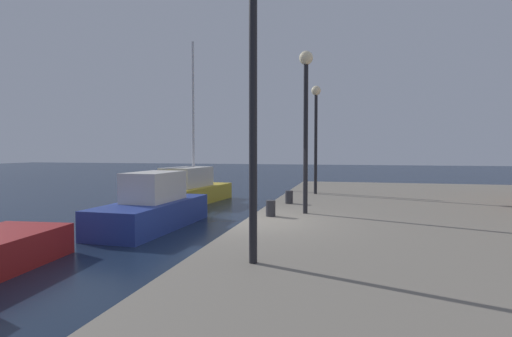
% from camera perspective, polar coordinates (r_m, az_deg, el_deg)
% --- Properties ---
extents(ground_plane, '(120.00, 120.00, 0.00)m').
position_cam_1_polar(ground_plane, '(10.00, -1.44, -11.64)').
color(ground_plane, '#162338').
extents(motorboat_blue, '(1.95, 4.87, 1.77)m').
position_cam_1_polar(motorboat_blue, '(13.27, -14.30, -5.33)').
color(motorboat_blue, navy).
rests_on(motorboat_blue, ground).
extents(sailboat_yellow, '(2.77, 5.98, 7.56)m').
position_cam_1_polar(sailboat_yellow, '(18.99, -9.79, -2.96)').
color(sailboat_yellow, gold).
rests_on(sailboat_yellow, ground).
extents(lamp_post_near_edge, '(0.36, 0.36, 4.29)m').
position_cam_1_polar(lamp_post_near_edge, '(6.04, -0.42, 14.78)').
color(lamp_post_near_edge, black).
rests_on(lamp_post_near_edge, quay_dock).
extents(lamp_post_mid_promenade, '(0.36, 0.36, 4.22)m').
position_cam_1_polar(lamp_post_mid_promenade, '(10.73, 7.01, 9.17)').
color(lamp_post_mid_promenade, black).
rests_on(lamp_post_mid_promenade, quay_dock).
extents(lamp_post_far_end, '(0.36, 0.36, 4.07)m').
position_cam_1_polar(lamp_post_far_end, '(15.55, 8.41, 6.80)').
color(lamp_post_far_end, black).
rests_on(lamp_post_far_end, quay_dock).
extents(bollard_north, '(0.24, 0.24, 0.40)m').
position_cam_1_polar(bollard_north, '(10.23, 2.07, -5.61)').
color(bollard_north, '#2D2D33').
rests_on(bollard_north, quay_dock).
extents(bollard_center, '(0.24, 0.24, 0.40)m').
position_cam_1_polar(bollard_center, '(12.66, 4.67, -4.03)').
color(bollard_center, '#2D2D33').
rests_on(bollard_center, quay_dock).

